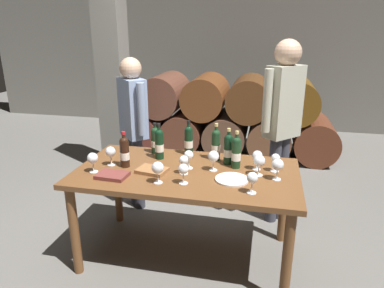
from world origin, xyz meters
name	(u,v)px	position (x,y,z in m)	size (l,w,h in m)	color
ground_plane	(187,254)	(0.00, 0.00, 0.00)	(14.00, 14.00, 0.00)	#66635E
cellar_back_wall	(239,50)	(0.00, 4.20, 1.40)	(10.00, 0.24, 2.80)	slate
barrel_stack	(227,117)	(0.00, 2.60, 0.54)	(3.12, 0.90, 1.15)	brown
stone_pillar	(113,71)	(-1.30, 1.60, 1.30)	(0.32, 0.32, 2.60)	slate
dining_table	(186,181)	(0.00, 0.00, 0.67)	(1.70, 0.90, 0.76)	brown
wine_bottle_0	(216,144)	(0.18, 0.28, 0.89)	(0.07, 0.07, 0.31)	#19381E
wine_bottle_1	(124,152)	(-0.49, -0.02, 0.89)	(0.07, 0.07, 0.29)	black
wine_bottle_2	(189,140)	(-0.06, 0.36, 0.89)	(0.07, 0.07, 0.30)	black
wine_bottle_3	(228,149)	(0.29, 0.21, 0.89)	(0.07, 0.07, 0.30)	black
wine_bottle_4	(236,152)	(0.36, 0.14, 0.89)	(0.07, 0.07, 0.30)	#19381E
wine_bottle_5	(155,140)	(-0.36, 0.33, 0.88)	(0.07, 0.07, 0.27)	#19381E
wine_bottle_6	(159,144)	(-0.28, 0.21, 0.89)	(0.07, 0.07, 0.30)	black
wine_glass_0	(259,161)	(0.54, 0.03, 0.87)	(0.09, 0.09, 0.16)	white
wine_glass_1	(184,161)	(-0.01, -0.06, 0.86)	(0.07, 0.07, 0.15)	white
wine_glass_2	(110,152)	(-0.61, -0.02, 0.87)	(0.08, 0.08, 0.16)	white
wine_glass_3	(158,168)	(-0.14, -0.26, 0.87)	(0.09, 0.09, 0.16)	white
wine_glass_4	(189,156)	(0.01, 0.05, 0.86)	(0.07, 0.07, 0.15)	white
wine_glass_5	(183,170)	(0.03, -0.23, 0.87)	(0.07, 0.07, 0.15)	white
wine_glass_6	(213,157)	(0.20, 0.05, 0.87)	(0.09, 0.09, 0.16)	white
wine_glass_7	(278,165)	(0.67, -0.02, 0.87)	(0.09, 0.09, 0.16)	white
wine_glass_8	(252,178)	(0.51, -0.28, 0.87)	(0.08, 0.08, 0.15)	white
wine_glass_9	(275,159)	(0.66, 0.13, 0.86)	(0.07, 0.07, 0.14)	white
wine_glass_10	(93,159)	(-0.68, -0.18, 0.87)	(0.08, 0.08, 0.16)	white
wine_glass_11	(257,156)	(0.52, 0.14, 0.87)	(0.08, 0.08, 0.15)	white
tasting_notebook	(112,175)	(-0.50, -0.24, 0.77)	(0.22, 0.16, 0.03)	brown
leather_ledger	(152,170)	(-0.25, -0.08, 0.77)	(0.22, 0.16, 0.03)	#936038
serving_plate	(232,179)	(0.36, -0.10, 0.77)	(0.24, 0.24, 0.01)	white
sommelier_presenting	(283,116)	(0.71, 0.75, 1.04)	(0.37, 0.38, 1.72)	#383842
taster_seated_left	(133,121)	(-0.71, 0.72, 0.92)	(0.37, 0.38, 1.54)	#383842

